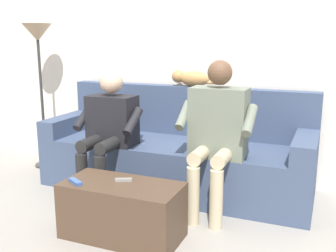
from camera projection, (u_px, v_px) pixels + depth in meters
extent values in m
plane|color=gray|center=(143.00, 217.00, 3.14)|extent=(8.00, 8.00, 0.00)
cube|color=silver|center=(193.00, 56.00, 3.92)|extent=(5.43, 0.06, 2.43)
cube|color=#3D4C6B|center=(172.00, 168.00, 3.63)|extent=(2.10, 0.67, 0.45)
cube|color=#3D4C6B|center=(187.00, 133.00, 3.94)|extent=(2.47, 0.14, 0.93)
cube|color=#3D4C6B|center=(303.00, 175.00, 3.19)|extent=(0.18, 0.67, 0.62)
cube|color=#3D4C6B|center=(68.00, 146.00, 4.04)|extent=(0.18, 0.67, 0.62)
cube|color=#4C3828|center=(122.00, 210.00, 2.79)|extent=(0.84, 0.41, 0.40)
cube|color=slate|center=(218.00, 123.00, 3.14)|extent=(0.45, 0.23, 0.56)
sphere|color=brown|center=(220.00, 73.00, 3.06)|extent=(0.19, 0.19, 0.19)
cylinder|color=#C6B793|center=(223.00, 157.00, 3.00)|extent=(0.11, 0.34, 0.11)
cylinder|color=#C6B793|center=(201.00, 154.00, 3.07)|extent=(0.11, 0.34, 0.11)
cylinder|color=#C6B793|center=(216.00, 200.00, 2.91)|extent=(0.10, 0.10, 0.45)
cylinder|color=#C6B793|center=(193.00, 196.00, 2.98)|extent=(0.10, 0.10, 0.45)
cylinder|color=slate|center=(250.00, 120.00, 2.96)|extent=(0.08, 0.27, 0.22)
cylinder|color=slate|center=(184.00, 115.00, 3.16)|extent=(0.08, 0.27, 0.22)
cube|color=black|center=(112.00, 120.00, 3.53)|extent=(0.42, 0.25, 0.44)
sphere|color=beige|center=(111.00, 82.00, 3.45)|extent=(0.20, 0.20, 0.20)
cylinder|color=black|center=(111.00, 144.00, 3.36)|extent=(0.11, 0.37, 0.11)
cylinder|color=black|center=(93.00, 142.00, 3.43)|extent=(0.11, 0.37, 0.11)
cylinder|color=black|center=(101.00, 183.00, 3.25)|extent=(0.10, 0.10, 0.45)
cylinder|color=black|center=(82.00, 180.00, 3.32)|extent=(0.10, 0.10, 0.45)
cylinder|color=black|center=(133.00, 121.00, 3.36)|extent=(0.08, 0.27, 0.22)
cylinder|color=black|center=(84.00, 117.00, 3.54)|extent=(0.08, 0.27, 0.22)
ellipsoid|color=#B7844C|center=(194.00, 79.00, 3.80)|extent=(0.29, 0.14, 0.15)
sphere|color=#B7844C|center=(178.00, 76.00, 3.86)|extent=(0.12, 0.12, 0.12)
cone|color=#B7844C|center=(180.00, 71.00, 3.88)|extent=(0.04, 0.04, 0.04)
cone|color=#B7844C|center=(178.00, 72.00, 3.82)|extent=(0.04, 0.04, 0.04)
cylinder|color=#B7844C|center=(215.00, 83.00, 3.73)|extent=(0.18, 0.03, 0.03)
cube|color=#3860B7|center=(75.00, 182.00, 2.76)|extent=(0.14, 0.10, 0.02)
cube|color=gray|center=(124.00, 180.00, 2.80)|extent=(0.12, 0.08, 0.02)
cylinder|color=#2D2D2D|center=(46.00, 164.00, 4.42)|extent=(0.24, 0.24, 0.02)
cylinder|color=#333333|center=(42.00, 102.00, 4.26)|extent=(0.03, 0.03, 1.42)
cone|color=tan|center=(37.00, 32.00, 4.11)|extent=(0.30, 0.30, 0.18)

